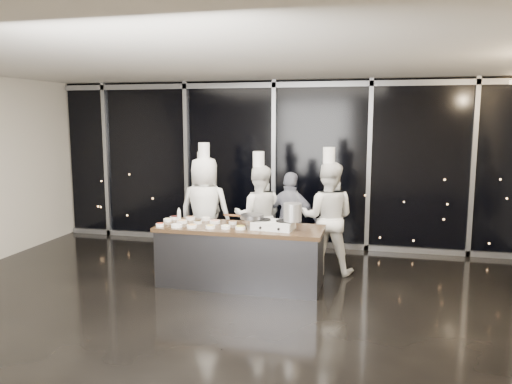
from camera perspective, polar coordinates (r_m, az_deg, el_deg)
ground at (r=6.82m, az=-3.88°, el=-12.95°), size 9.00×9.00×0.00m
room_shell at (r=6.30m, az=-2.55°, el=6.26°), size 9.02×7.02×3.21m
window_wall at (r=9.71m, az=2.09°, el=3.23°), size 8.90×0.11×3.20m
demo_counter at (r=7.49m, az=-1.84°, el=-7.29°), size 2.46×0.86×0.90m
stove at (r=7.19m, az=1.99°, el=-3.76°), size 0.61×0.42×0.14m
frying_pan at (r=7.25m, az=-0.53°, el=-2.81°), size 0.61×0.37×0.06m
stock_pot at (r=7.07m, az=4.20°, el=-2.31°), size 0.28×0.28×0.25m
prep_bowls at (r=7.56m, az=-6.72°, el=-3.50°), size 1.37×0.73×0.05m
squeeze_bottle at (r=7.87m, az=-8.79°, el=-2.53°), size 0.06×0.06×0.21m
chef_far_left at (r=8.93m, az=-6.02°, el=-2.10°), size 0.69×0.55×1.90m
chef_left at (r=8.50m, az=-5.86°, el=-2.09°), size 0.90×0.59×2.08m
chef_center at (r=8.33m, az=0.29°, el=-2.73°), size 0.95×0.81×1.94m
guest at (r=8.31m, az=4.01°, el=-3.23°), size 1.01×0.60×1.61m
chef_right at (r=8.07m, az=8.19°, el=-2.88°), size 0.89×0.70×2.03m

